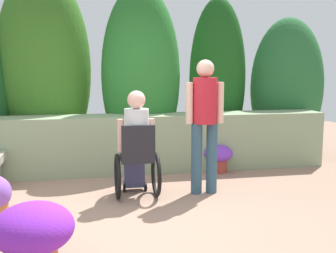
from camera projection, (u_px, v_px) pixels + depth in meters
The scene contains 7 objects.
ground_plane at pixel (121, 218), 4.43m from camera, with size 13.42×13.42×0.00m, color #9A7663.
stone_retaining_wall at pixel (110, 144), 6.30m from camera, with size 6.83×0.57×0.88m, color gray.
hedge_backdrop at pixel (109, 80), 6.85m from camera, with size 7.95×1.26×3.16m.
person_in_wheelchair at pixel (136, 148), 5.10m from camera, with size 0.53×0.66×1.33m.
person_standing_companion at pixel (205, 117), 5.19m from camera, with size 0.49×0.30×1.70m.
flower_pot_purple_near at pixel (218, 156), 6.35m from camera, with size 0.45×0.45×0.42m.
flower_pot_terracotta_by_wall at pixel (34, 232), 3.32m from camera, with size 0.65×0.65×0.54m.
Camera 1 is at (-0.32, -4.26, 1.62)m, focal length 44.14 mm.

